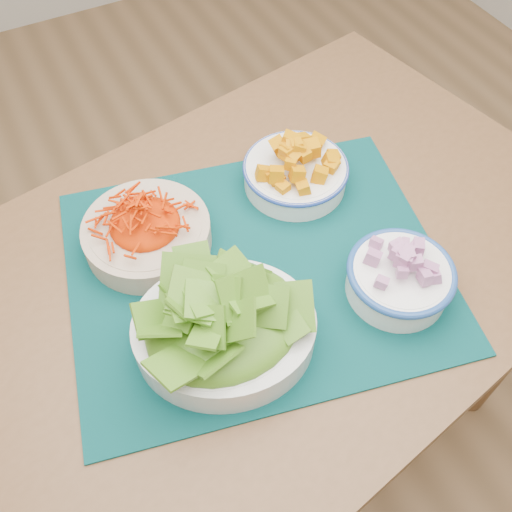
{
  "coord_description": "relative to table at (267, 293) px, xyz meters",
  "views": [
    {
      "loc": [
        -0.37,
        -0.61,
        1.47
      ],
      "look_at": [
        -0.14,
        -0.16,
        0.78
      ],
      "focal_mm": 40.0,
      "sensor_mm": 36.0,
      "label": 1
    }
  ],
  "objects": [
    {
      "name": "ground",
      "position": [
        0.11,
        0.15,
        -0.64
      ],
      "size": [
        4.0,
        4.0,
        0.0
      ],
      "primitive_type": "plane",
      "color": "#A1784E",
      "rests_on": "ground"
    },
    {
      "name": "table",
      "position": [
        0.0,
        0.0,
        0.0
      ],
      "size": [
        1.19,
        0.91,
        0.75
      ],
      "rotation": [
        0.0,
        0.0,
        0.19
      ],
      "color": "brown",
      "rests_on": "ground"
    },
    {
      "name": "placemat",
      "position": [
        -0.03,
        -0.02,
        0.12
      ],
      "size": [
        0.65,
        0.57,
        0.0
      ],
      "primitive_type": "cube",
      "rotation": [
        0.0,
        0.0,
        -0.22
      ],
      "color": "#012627",
      "rests_on": "table"
    },
    {
      "name": "carrot_bowl",
      "position": [
        -0.16,
        0.1,
        0.15
      ],
      "size": [
        0.24,
        0.24,
        0.08
      ],
      "rotation": [
        0.0,
        0.0,
        -0.26
      ],
      "color": "#C4AC92",
      "rests_on": "placemat"
    },
    {
      "name": "squash_bowl",
      "position": [
        0.11,
        0.11,
        0.16
      ],
      "size": [
        0.21,
        0.21,
        0.09
      ],
      "rotation": [
        0.0,
        0.0,
        -0.27
      ],
      "color": "white",
      "rests_on": "placemat"
    },
    {
      "name": "lettuce_bowl",
      "position": [
        -0.13,
        -0.11,
        0.17
      ],
      "size": [
        0.31,
        0.29,
        0.12
      ],
      "rotation": [
        0.0,
        0.0,
        -0.36
      ],
      "color": "silver",
      "rests_on": "placemat"
    },
    {
      "name": "onion_bowl",
      "position": [
        0.13,
        -0.15,
        0.16
      ],
      "size": [
        0.17,
        0.17,
        0.08
      ],
      "rotation": [
        0.0,
        0.0,
        0.19
      ],
      "color": "white",
      "rests_on": "placemat"
    }
  ]
}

